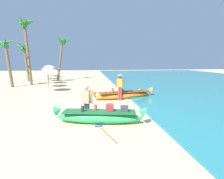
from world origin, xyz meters
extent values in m
plane|color=beige|center=(0.00, 0.00, 0.00)|extent=(80.00, 80.00, 0.00)
ellipsoid|color=#38B760|center=(0.30, -1.48, 0.26)|extent=(3.75, 1.41, 0.52)
cone|color=#38B760|center=(-1.46, -1.14, 0.57)|extent=(0.49, 0.51, 0.51)
cone|color=#38B760|center=(2.06, -1.82, 0.57)|extent=(0.49, 0.51, 0.51)
cube|color=#1E6435|center=(0.30, -1.48, 0.52)|extent=(3.18, 1.32, 0.04)
cube|color=#424247|center=(1.37, -1.58, 0.64)|extent=(0.39, 0.37, 0.24)
cube|color=#B73333|center=(0.75, -1.48, 0.67)|extent=(0.37, 0.35, 0.32)
cylinder|color=#B74C38|center=(0.15, -1.34, 0.66)|extent=(0.13, 0.13, 0.28)
cylinder|color=#2D2D33|center=(-0.41, -1.45, 0.65)|extent=(0.13, 0.13, 0.27)
ellipsoid|color=orange|center=(2.32, 3.26, 0.24)|extent=(4.30, 1.57, 0.48)
cone|color=orange|center=(0.29, 2.85, 0.53)|extent=(0.50, 0.52, 0.52)
cone|color=orange|center=(4.34, 3.67, 0.53)|extent=(0.50, 0.52, 0.52)
cube|color=brown|center=(2.32, 3.26, 0.48)|extent=(3.64, 1.45, 0.04)
sphere|color=tan|center=(3.57, 3.59, 0.56)|extent=(0.17, 0.17, 0.17)
cylinder|color=#2D2D33|center=(2.87, 3.31, 0.53)|extent=(0.25, 0.25, 0.10)
cube|color=#9E754C|center=(2.14, 3.23, 0.58)|extent=(0.38, 0.36, 0.21)
cylinder|color=#B74C38|center=(1.51, 3.07, 0.63)|extent=(0.14, 0.14, 0.32)
sphere|color=tan|center=(0.95, 3.12, 0.55)|extent=(0.15, 0.15, 0.15)
cylinder|color=#B2383D|center=(2.05, 2.76, 0.45)|extent=(0.14, 0.14, 0.90)
cylinder|color=#B2383D|center=(1.92, 2.81, 0.45)|extent=(0.14, 0.14, 0.90)
cube|color=gold|center=(1.98, 2.79, 1.19)|extent=(0.42, 0.34, 0.58)
cylinder|color=brown|center=(2.19, 2.69, 1.14)|extent=(0.16, 0.22, 0.53)
cylinder|color=brown|center=(1.76, 2.85, 1.14)|extent=(0.16, 0.22, 0.53)
sphere|color=brown|center=(1.98, 2.79, 1.60)|extent=(0.22, 0.22, 0.22)
cylinder|color=tan|center=(1.98, 2.79, 1.68)|extent=(0.44, 0.44, 0.02)
cone|color=tan|center=(1.98, 2.79, 1.75)|extent=(0.26, 0.26, 0.12)
cylinder|color=#333842|center=(-0.30, -0.93, 0.39)|extent=(0.14, 0.14, 0.78)
cylinder|color=#333842|center=(-0.18, -1.00, 0.39)|extent=(0.14, 0.14, 0.78)
cube|color=tan|center=(-0.24, -0.96, 1.08)|extent=(0.42, 0.37, 0.59)
cylinder|color=tan|center=(-0.42, -0.83, 1.03)|extent=(0.18, 0.22, 0.54)
cylinder|color=tan|center=(-0.03, -1.06, 1.03)|extent=(0.18, 0.22, 0.54)
sphere|color=tan|center=(-0.24, -0.96, 1.49)|extent=(0.22, 0.22, 0.22)
cylinder|color=#8E6B47|center=(-3.49, 6.74, 0.95)|extent=(0.04, 0.04, 1.90)
cone|color=silver|center=(-3.49, 6.74, 1.75)|extent=(1.60, 1.60, 0.32)
cylinder|color=#8E6B47|center=(-4.13, 9.42, 0.95)|extent=(0.04, 0.04, 1.90)
cone|color=silver|center=(-4.13, 9.42, 1.75)|extent=(1.60, 1.60, 0.32)
cylinder|color=#8E6B47|center=(-4.47, 12.13, 0.95)|extent=(0.04, 0.04, 1.90)
cone|color=silver|center=(-4.47, 12.13, 1.75)|extent=(1.60, 1.60, 0.32)
cylinder|color=#8E6B47|center=(-5.29, 14.82, 0.95)|extent=(0.04, 0.04, 1.90)
cone|color=silver|center=(-5.29, 14.82, 1.75)|extent=(1.60, 1.60, 0.32)
cylinder|color=#8E6B47|center=(-5.82, 17.32, 0.95)|extent=(0.04, 0.04, 1.90)
cone|color=silver|center=(-5.82, 17.32, 1.75)|extent=(1.60, 1.60, 0.32)
cylinder|color=#8E6B47|center=(-6.02, 20.37, 0.95)|extent=(0.04, 0.04, 1.90)
cone|color=silver|center=(-6.02, 20.37, 1.75)|extent=(1.60, 1.60, 0.32)
cylinder|color=#8E6B47|center=(-6.91, 22.90, 0.95)|extent=(0.04, 0.04, 1.90)
cone|color=silver|center=(-6.91, 22.90, 1.75)|extent=(1.60, 1.60, 0.32)
cylinder|color=brown|center=(-7.94, 10.08, 2.30)|extent=(0.61, 0.28, 4.62)
cone|color=#337F3D|center=(-7.69, 10.11, 4.49)|extent=(1.58, 0.49, 0.74)
cone|color=#337F3D|center=(-8.00, 10.52, 4.46)|extent=(0.74, 1.72, 0.83)
cone|color=#337F3D|center=(-8.47, 10.29, 4.43)|extent=(1.54, 1.09, 0.91)
cone|color=#337F3D|center=(-8.45, 9.83, 4.30)|extent=(1.40, 1.15, 1.18)
cone|color=#337F3D|center=(-7.93, 9.67, 4.45)|extent=(0.99, 1.67, 0.86)
cylinder|color=brown|center=(-6.44, 11.34, 3.41)|extent=(0.56, 0.28, 6.84)
cone|color=#337F3D|center=(-6.07, 11.41, 6.69)|extent=(1.93, 0.62, 0.85)
cone|color=#337F3D|center=(-6.25, 11.70, 6.54)|extent=(1.44, 1.52, 1.23)
cone|color=#337F3D|center=(-6.65, 11.72, 6.54)|extent=(0.58, 1.39, 1.13)
cone|color=#337F3D|center=(-6.98, 11.60, 6.70)|extent=(1.67, 1.26, 0.81)
cone|color=#337F3D|center=(-6.98, 11.20, 6.68)|extent=(1.59, 0.86, 0.86)
cone|color=#337F3D|center=(-6.62, 10.93, 6.59)|extent=(0.48, 1.52, 1.06)
cone|color=#337F3D|center=(-6.29, 10.92, 6.60)|extent=(1.35, 1.71, 1.08)
cylinder|color=brown|center=(-3.74, 15.39, 2.72)|extent=(1.13, 0.28, 5.49)
cone|color=#337F3D|center=(-2.84, 15.41, 5.14)|extent=(1.66, 0.45, 1.22)
cone|color=#337F3D|center=(-2.98, 15.79, 5.17)|extent=(1.44, 1.65, 1.20)
cone|color=#337F3D|center=(-3.40, 15.88, 5.26)|extent=(0.70, 1.87, 0.97)
cone|color=#337F3D|center=(-3.73, 15.65, 5.34)|extent=(1.74, 1.29, 0.71)
cone|color=#337F3D|center=(-3.69, 15.16, 5.20)|extent=(1.56, 1.14, 1.10)
cone|color=#337F3D|center=(-3.46, 14.94, 5.21)|extent=(0.90, 1.73, 1.09)
cone|color=#337F3D|center=(-3.11, 15.06, 5.31)|extent=(1.06, 1.42, 0.79)
cylinder|color=brown|center=(-8.00, 15.42, 2.29)|extent=(0.62, 0.28, 4.60)
cone|color=#337F3D|center=(-7.68, 15.48, 4.39)|extent=(1.84, 0.58, 0.99)
cone|color=#337F3D|center=(-7.93, 15.82, 4.43)|extent=(1.19, 1.65, 0.86)
cone|color=#337F3D|center=(-8.24, 15.91, 4.31)|extent=(0.60, 1.76, 1.19)
cone|color=#337F3D|center=(-8.52, 15.61, 4.44)|extent=(1.48, 1.01, 0.84)
cone|color=#337F3D|center=(-8.64, 15.27, 4.34)|extent=(1.78, 0.88, 1.13)
cone|color=#337F3D|center=(-8.22, 14.89, 4.44)|extent=(0.55, 1.99, 0.86)
cone|color=#337F3D|center=(-7.83, 15.09, 4.35)|extent=(1.48, 1.46, 1.08)
cylinder|color=#8E6B47|center=(0.49, -2.67, 0.03)|extent=(0.55, 1.64, 0.05)
ellipsoid|color=#2D60B7|center=(0.23, -1.86, 0.03)|extent=(0.40, 0.30, 0.03)
camera|label=1|loc=(-0.14, -8.78, 2.69)|focal=28.26mm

